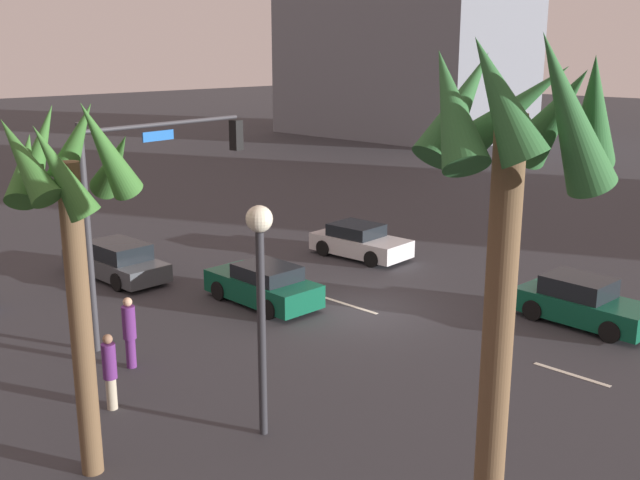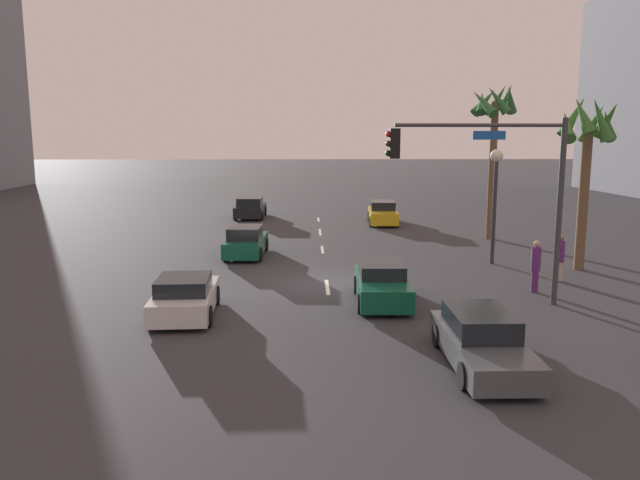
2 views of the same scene
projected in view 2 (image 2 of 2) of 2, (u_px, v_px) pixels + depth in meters
ground_plane at (327, 284)px, 24.36m from camera, size 220.00×220.00×0.00m
lane_stripe_0 at (318, 220)px, 42.09m from camera, size 2.00×0.14×0.01m
lane_stripe_1 at (320, 232)px, 36.86m from camera, size 2.45×0.14×0.01m
lane_stripe_2 at (322, 250)px, 31.42m from camera, size 2.06×0.14×0.01m
lane_stripe_3 at (327, 287)px, 23.88m from camera, size 2.35×0.14×0.01m
car_0 at (185, 297)px, 20.09m from camera, size 4.03×2.07×1.31m
car_1 at (482, 341)px, 15.85m from camera, size 4.68×1.85×1.36m
car_2 at (383, 213)px, 40.25m from camera, size 4.38×2.00×1.42m
car_3 at (382, 284)px, 21.70m from camera, size 4.17×1.92×1.35m
car_4 at (246, 242)px, 29.78m from camera, size 4.08×1.94×1.44m
car_5 at (250, 208)px, 42.97m from camera, size 4.10×2.03×1.40m
traffic_signal at (502, 178)px, 20.57m from camera, size 0.82×6.02×6.28m
streetlamp at (495, 182)px, 27.58m from camera, size 0.56×0.56×5.07m
pedestrian_0 at (560, 256)px, 24.74m from camera, size 0.36×0.36×1.84m
pedestrian_2 at (536, 265)px, 23.01m from camera, size 0.46×0.46×1.93m
palm_tree_0 at (588, 139)px, 26.07m from camera, size 2.59×2.51×7.42m
palm_tree_2 at (494, 118)px, 33.65m from camera, size 2.81×2.74×8.43m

